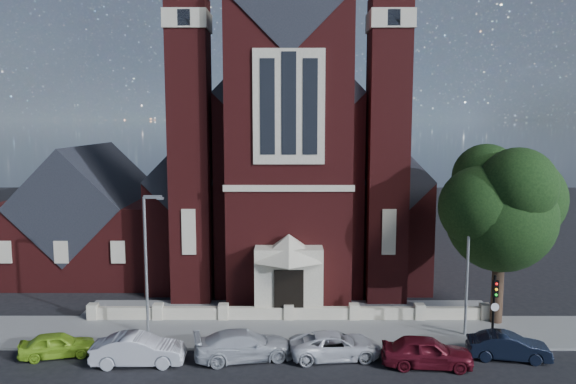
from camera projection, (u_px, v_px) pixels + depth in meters
The scene contains 16 objects.
ground at pixel (289, 281), 42.79m from camera, with size 120.00×120.00×0.00m, color black.
pavement_strip at pixel (289, 333), 32.37m from camera, with size 60.00×5.00×0.12m, color slate.
forecourt_paving at pixel (289, 310), 36.34m from camera, with size 26.00×3.00×0.14m, color slate.
forecourt_wall at pixel (289, 321), 34.36m from camera, with size 24.00×0.40×0.90m, color #B5AD90.
church at pixel (289, 166), 49.62m from camera, with size 20.01×34.90×29.20m.
parish_hall at pixel (91, 222), 45.27m from camera, with size 12.00×12.20×10.24m.
street_tree at pixel (505, 211), 32.67m from camera, with size 6.40×6.60×10.70m.
street_lamp_left at pixel (147, 257), 31.30m from camera, with size 1.16×0.22×8.09m.
street_lamp_right at pixel (469, 257), 31.28m from camera, with size 1.16×0.22×8.09m.
traffic_signal at pixel (494, 301), 29.98m from camera, with size 0.28×0.42×4.00m.
car_lime_van at pixel (57, 345), 29.07m from camera, with size 1.50×3.73×1.27m, color #8DC026.
car_silver_a at pixel (139, 350), 28.14m from camera, with size 1.61×4.61×1.52m, color #BABCC3.
car_silver_b at pixel (244, 345), 28.76m from camera, with size 2.08×5.10×1.48m, color #B8BCC1.
car_white_suv at pixel (335, 345), 28.93m from camera, with size 2.19×4.74×1.32m, color white.
car_dark_red at pixel (427, 352), 27.88m from camera, with size 1.81×4.49×1.53m, color #550E19.
car_navy at pixel (508, 346), 28.76m from camera, with size 1.42×4.07×1.34m, color black.
Camera 1 is at (-0.01, -26.57, 12.20)m, focal length 35.00 mm.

